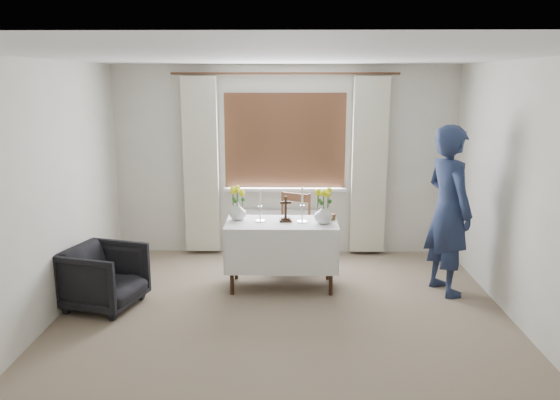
{
  "coord_description": "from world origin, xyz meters",
  "views": [
    {
      "loc": [
        0.05,
        -4.66,
        2.32
      ],
      "look_at": [
        -0.04,
        1.0,
        1.06
      ],
      "focal_mm": 35.0,
      "sensor_mm": 36.0,
      "label": 1
    }
  ],
  "objects_px": {
    "wooden_chair": "(290,232)",
    "wooden_cross": "(286,209)",
    "altar_table": "(282,255)",
    "armchair": "(104,277)",
    "person": "(449,211)",
    "flower_vase_right": "(323,214)",
    "flower_vase_left": "(238,211)"
  },
  "relations": [
    {
      "from": "altar_table",
      "to": "flower_vase_left",
      "type": "bearing_deg",
      "value": 169.98
    },
    {
      "from": "wooden_chair",
      "to": "flower_vase_right",
      "type": "bearing_deg",
      "value": -39.16
    },
    {
      "from": "altar_table",
      "to": "person",
      "type": "height_order",
      "value": "person"
    },
    {
      "from": "wooden_chair",
      "to": "flower_vase_right",
      "type": "relative_size",
      "value": 4.36
    },
    {
      "from": "wooden_cross",
      "to": "flower_vase_left",
      "type": "height_order",
      "value": "wooden_cross"
    },
    {
      "from": "wooden_chair",
      "to": "wooden_cross",
      "type": "height_order",
      "value": "wooden_cross"
    },
    {
      "from": "flower_vase_right",
      "to": "person",
      "type": "bearing_deg",
      "value": -2.12
    },
    {
      "from": "altar_table",
      "to": "person",
      "type": "relative_size",
      "value": 0.67
    },
    {
      "from": "altar_table",
      "to": "flower_vase_left",
      "type": "height_order",
      "value": "flower_vase_left"
    },
    {
      "from": "armchair",
      "to": "wooden_cross",
      "type": "bearing_deg",
      "value": -56.19
    },
    {
      "from": "armchair",
      "to": "altar_table",
      "type": "bearing_deg",
      "value": -56.25
    },
    {
      "from": "wooden_chair",
      "to": "flower_vase_right",
      "type": "xyz_separation_m",
      "value": [
        0.36,
        -0.71,
        0.41
      ]
    },
    {
      "from": "altar_table",
      "to": "flower_vase_right",
      "type": "distance_m",
      "value": 0.67
    },
    {
      "from": "wooden_chair",
      "to": "person",
      "type": "xyz_separation_m",
      "value": [
        1.71,
        -0.76,
        0.46
      ]
    },
    {
      "from": "wooden_chair",
      "to": "flower_vase_left",
      "type": "bearing_deg",
      "value": -112.67
    },
    {
      "from": "altar_table",
      "to": "armchair",
      "type": "xyz_separation_m",
      "value": [
        -1.82,
        -0.59,
        -0.06
      ]
    },
    {
      "from": "armchair",
      "to": "person",
      "type": "height_order",
      "value": "person"
    },
    {
      "from": "altar_table",
      "to": "armchair",
      "type": "height_order",
      "value": "altar_table"
    },
    {
      "from": "altar_table",
      "to": "flower_vase_left",
      "type": "xyz_separation_m",
      "value": [
        -0.5,
        0.09,
        0.48
      ]
    },
    {
      "from": "wooden_chair",
      "to": "wooden_cross",
      "type": "xyz_separation_m",
      "value": [
        -0.05,
        -0.63,
        0.44
      ]
    },
    {
      "from": "armchair",
      "to": "wooden_cross",
      "type": "xyz_separation_m",
      "value": [
        1.86,
        0.61,
        0.58
      ]
    },
    {
      "from": "person",
      "to": "flower_vase_right",
      "type": "height_order",
      "value": "person"
    },
    {
      "from": "person",
      "to": "flower_vase_right",
      "type": "distance_m",
      "value": 1.35
    },
    {
      "from": "wooden_chair",
      "to": "person",
      "type": "relative_size",
      "value": 0.5
    },
    {
      "from": "person",
      "to": "flower_vase_left",
      "type": "bearing_deg",
      "value": 66.34
    },
    {
      "from": "flower_vase_left",
      "to": "flower_vase_right",
      "type": "height_order",
      "value": "flower_vase_right"
    },
    {
      "from": "person",
      "to": "flower_vase_right",
      "type": "relative_size",
      "value": 8.72
    },
    {
      "from": "armchair",
      "to": "flower_vase_left",
      "type": "height_order",
      "value": "flower_vase_left"
    },
    {
      "from": "person",
      "to": "flower_vase_left",
      "type": "height_order",
      "value": "person"
    },
    {
      "from": "flower_vase_left",
      "to": "altar_table",
      "type": "bearing_deg",
      "value": -10.02
    },
    {
      "from": "armchair",
      "to": "flower_vase_right",
      "type": "relative_size",
      "value": 3.35
    },
    {
      "from": "person",
      "to": "armchair",
      "type": "bearing_deg",
      "value": 78.74
    }
  ]
}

